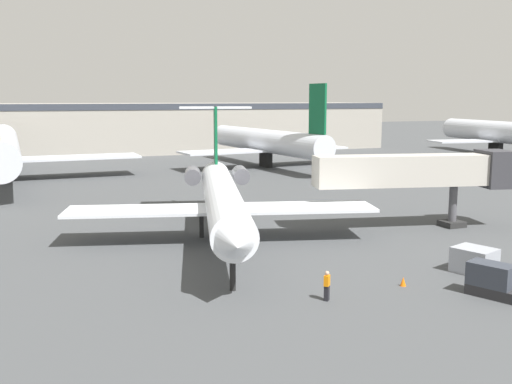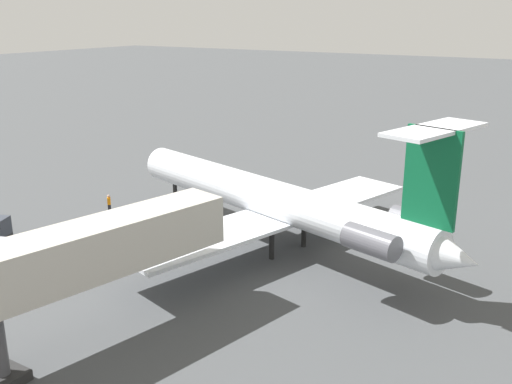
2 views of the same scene
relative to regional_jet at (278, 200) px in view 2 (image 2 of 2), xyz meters
The scene contains 5 objects.
ground_plane 3.74m from the regional_jet, behind, with size 400.00×400.00×0.10m, color #424447.
regional_jet is the anchor object (origin of this frame).
jet_bridge 17.86m from the regional_jet, ahead, with size 17.47×6.70×6.63m.
ground_crew_marshaller 15.80m from the regional_jet, 86.57° to the right, with size 0.47×0.46×1.69m.
traffic_cone_near 16.60m from the regional_jet, 66.81° to the right, with size 0.36×0.36×0.55m.
Camera 2 is at (34.21, 18.92, 15.99)m, focal length 40.72 mm.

